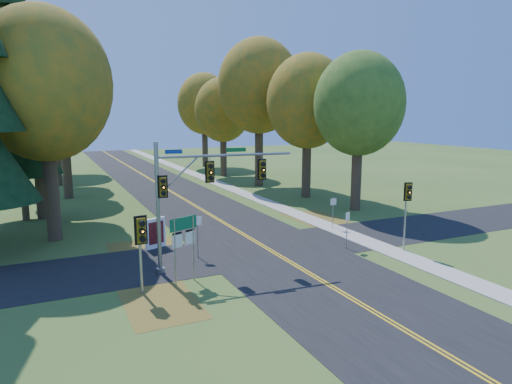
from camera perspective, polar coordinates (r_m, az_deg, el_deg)
name	(u,v)px	position (r m, az deg, el deg)	size (l,w,h in m)	color
ground	(283,258)	(25.36, 3.35, -8.23)	(160.00, 160.00, 0.00)	#36561E
road_main	(283,258)	(25.35, 3.35, -8.21)	(8.00, 160.00, 0.02)	black
road_cross	(266,248)	(27.05, 1.32, -7.03)	(60.00, 6.00, 0.02)	black
centerline_left	(281,258)	(25.30, 3.15, -8.21)	(0.10, 160.00, 0.01)	gold
centerline_right	(284,257)	(25.39, 3.55, -8.14)	(0.10, 160.00, 0.01)	gold
sidewalk_east	(373,244)	(28.71, 14.37, -6.30)	(1.60, 160.00, 0.06)	#9E998E
leaf_patch_w_near	(149,253)	(26.84, -13.29, -7.44)	(4.00, 6.00, 0.00)	brown
leaf_patch_e	(325,222)	(33.71, 8.68, -3.76)	(3.50, 8.00, 0.00)	brown
leaf_patch_w_far	(160,301)	(20.20, -11.89, -13.24)	(3.00, 5.00, 0.00)	brown
tree_w_a	(45,85)	(30.60, -24.87, 11.99)	(8.00, 8.00, 14.15)	#38281C
tree_e_a	(359,105)	(37.83, 12.76, 10.61)	(7.20, 7.20, 12.73)	#38281C
tree_w_b	(34,78)	(37.55, -26.01, 12.69)	(8.60, 8.60, 15.38)	#38281C
tree_e_b	(308,102)	(43.11, 6.50, 11.14)	(7.60, 7.60, 13.33)	#38281C
tree_w_c	(64,112)	(45.69, -22.91, 9.17)	(6.80, 6.80, 11.91)	#38281C
tree_e_c	(259,87)	(49.80, 0.42, 13.04)	(8.80, 8.80, 15.79)	#38281C
tree_w_d	(53,95)	(54.41, -24.07, 11.00)	(8.20, 8.20, 14.56)	#38281C
tree_e_d	(223,110)	(57.91, -4.12, 10.16)	(7.00, 7.00, 12.32)	#38281C
tree_w_e	(60,96)	(65.35, -23.25, 10.97)	(8.40, 8.40, 14.97)	#38281C
tree_e_e	(205,104)	(68.41, -6.45, 10.86)	(7.80, 7.80, 13.74)	#38281C
pine_c	(15,87)	(37.25, -27.93, 11.53)	(5.60, 5.60, 20.56)	#38281C
traffic_mast	(194,188)	(22.71, -7.78, 0.45)	(7.16, 0.93, 6.51)	gray
east_signal_pole	(407,199)	(27.03, 18.40, -0.89)	(0.44, 0.54, 4.04)	gray
ped_signal_pole	(141,236)	(20.24, -14.19, -5.38)	(0.56, 0.65, 3.56)	#9CA0A4
route_sign_cluster	(184,236)	(21.32, -9.01, -5.42)	(1.42, 0.61, 3.24)	gray
info_kiosk	(155,233)	(27.47, -12.46, -5.07)	(1.28, 0.64, 1.81)	white
reg_sign_e_north	(333,207)	(31.64, 9.62, -1.91)	(0.42, 0.10, 2.19)	gray
reg_sign_e_south	(347,223)	(27.06, 11.34, -3.86)	(0.41, 0.20, 2.25)	gray
reg_sign_w	(198,228)	(25.07, -7.32, -4.55)	(0.45, 0.19, 2.43)	gray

